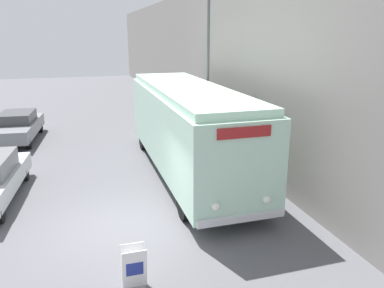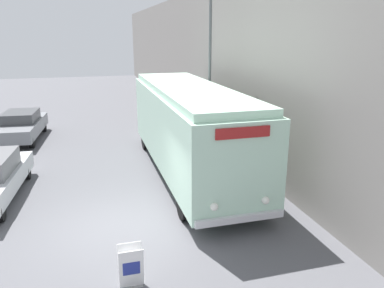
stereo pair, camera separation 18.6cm
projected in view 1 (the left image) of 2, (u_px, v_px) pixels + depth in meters
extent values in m
plane|color=#56565B|center=(117.00, 228.00, 10.55)|extent=(80.00, 80.00, 0.00)
cube|color=gray|center=(202.00, 62.00, 20.25)|extent=(0.30, 60.00, 7.57)
cylinder|color=black|center=(185.00, 205.00, 10.98)|extent=(0.28, 0.90, 0.90)
cylinder|color=black|center=(256.00, 195.00, 11.62)|extent=(0.28, 0.90, 0.90)
cylinder|color=black|center=(143.00, 140.00, 17.69)|extent=(0.28, 0.90, 0.90)
cylinder|color=black|center=(190.00, 136.00, 18.33)|extent=(0.28, 0.90, 0.90)
cube|color=#B2DBC1|center=(188.00, 128.00, 14.27)|extent=(2.64, 10.10, 2.72)
cube|color=silver|center=(188.00, 89.00, 13.85)|extent=(2.43, 9.70, 0.24)
cube|color=silver|center=(241.00, 218.00, 9.93)|extent=(2.50, 0.12, 0.20)
sphere|color=white|center=(216.00, 207.00, 9.63)|extent=(0.22, 0.22, 0.22)
sphere|color=white|center=(267.00, 200.00, 10.03)|extent=(0.22, 0.22, 0.22)
cube|color=maroon|center=(244.00, 132.00, 9.30)|extent=(1.45, 0.06, 0.28)
cube|color=gray|center=(135.00, 286.00, 8.13)|extent=(0.47, 0.21, 0.01)
cube|color=white|center=(135.00, 270.00, 7.91)|extent=(0.52, 0.19, 0.97)
cube|color=white|center=(134.00, 265.00, 8.07)|extent=(0.52, 0.19, 0.97)
cube|color=navy|center=(135.00, 269.00, 7.89)|extent=(0.37, 0.07, 0.34)
cylinder|color=#595E60|center=(208.00, 76.00, 15.83)|extent=(0.12, 0.12, 7.11)
cylinder|color=black|center=(25.00, 172.00, 13.94)|extent=(0.22, 0.61, 0.61)
cylinder|color=black|center=(28.00, 142.00, 17.74)|extent=(0.22, 0.68, 0.68)
cylinder|color=black|center=(10.00, 128.00, 20.41)|extent=(0.22, 0.68, 0.68)
cylinder|color=black|center=(40.00, 126.00, 20.72)|extent=(0.22, 0.68, 0.68)
cube|color=slate|center=(18.00, 128.00, 18.99)|extent=(2.18, 4.70, 0.63)
cube|color=#3F4043|center=(17.00, 117.00, 18.94)|extent=(1.70, 2.18, 0.49)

